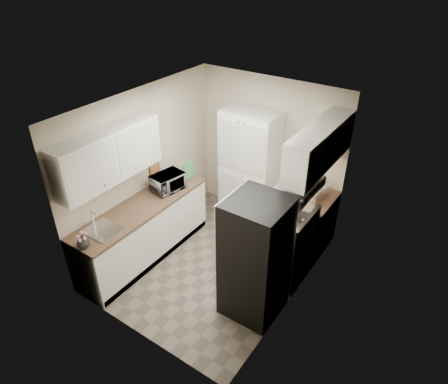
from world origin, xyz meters
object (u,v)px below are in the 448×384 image
(pantry_cabinet, at_px, (249,168))
(toaster_oven, at_px, (315,192))
(electric_range, at_px, (285,248))
(wine_bottle, at_px, (174,174))
(refrigerator, at_px, (255,258))
(microwave, at_px, (168,182))

(pantry_cabinet, xyz_separation_m, toaster_oven, (1.22, -0.12, 0.02))
(electric_range, relative_size, wine_bottle, 4.36)
(refrigerator, distance_m, microwave, 1.99)
(refrigerator, relative_size, toaster_oven, 4.82)
(pantry_cabinet, xyz_separation_m, electric_range, (1.17, -0.93, -0.52))
(pantry_cabinet, relative_size, microwave, 4.08)
(electric_range, bearing_deg, refrigerator, -92.48)
(refrigerator, bearing_deg, wine_bottle, 158.27)
(wine_bottle, height_order, toaster_oven, wine_bottle)
(pantry_cabinet, height_order, toaster_oven, pantry_cabinet)
(pantry_cabinet, relative_size, electric_range, 1.77)
(pantry_cabinet, bearing_deg, microwave, -122.77)
(toaster_oven, bearing_deg, wine_bottle, -145.74)
(electric_range, xyz_separation_m, wine_bottle, (-2.03, -0.01, 0.57))
(electric_range, bearing_deg, pantry_cabinet, 141.78)
(refrigerator, height_order, toaster_oven, refrigerator)
(microwave, bearing_deg, wine_bottle, 30.55)
(refrigerator, relative_size, microwave, 3.47)
(pantry_cabinet, height_order, refrigerator, pantry_cabinet)
(electric_range, relative_size, microwave, 2.31)
(wine_bottle, bearing_deg, microwave, -68.86)
(refrigerator, xyz_separation_m, microwave, (-1.90, 0.55, 0.21))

